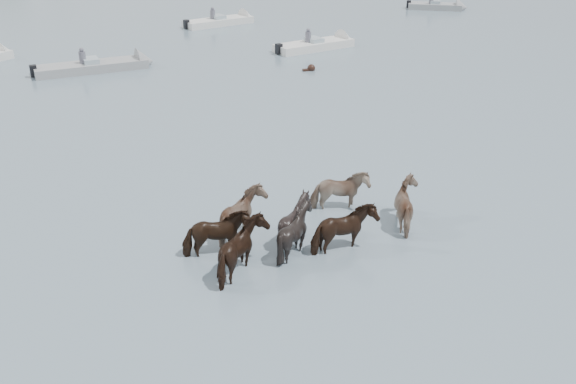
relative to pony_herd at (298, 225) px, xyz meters
name	(u,v)px	position (x,y,z in m)	size (l,w,h in m)	color
ground	(220,269)	(-2.44, -0.55, -0.56)	(400.00, 400.00, 0.00)	#4C626D
pony_herd	(298,225)	(0.00, 0.00, 0.00)	(7.42, 4.05, 1.64)	black
swimming_pony	(310,69)	(7.51, 17.39, -0.46)	(0.72, 0.44, 0.44)	black
motorboat_b	(107,66)	(-2.97, 21.52, -0.34)	(6.65, 2.14, 1.92)	gray
motorboat_c	(227,21)	(6.86, 32.01, -0.33)	(5.89, 3.02, 1.92)	silver
motorboat_d	(324,44)	(10.43, 22.26, -0.33)	(5.88, 2.80, 1.92)	silver
motorboat_e	(444,7)	(25.39, 31.78, -0.33)	(4.89, 3.90, 1.92)	gray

